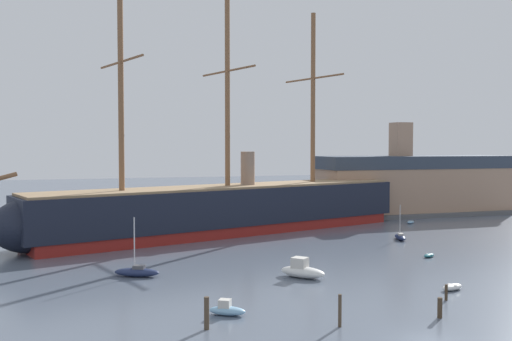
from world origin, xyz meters
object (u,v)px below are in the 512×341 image
dinghy_foreground_right (452,287)px  mooring_piling_midwater (340,311)px  sailboat_mid_left (137,272)px  sailboat_far_left (47,233)px  dinghy_distant_centre (216,219)px  dinghy_mid_right (429,255)px  dinghy_far_right (411,222)px  dockside_warehouse_right (414,185)px  mooring_piling_left_pair (207,313)px  motorboat_foreground_left (227,310)px  motorboat_near_centre (302,271)px  mooring_piling_nearest (446,292)px  sailboat_alongside_stern (400,237)px  mooring_piling_right_pair (440,308)px  tall_ship (228,208)px

dinghy_foreground_right → mooring_piling_midwater: 15.73m
sailboat_mid_left → sailboat_far_left: (-9.57, 29.73, -0.04)m
dinghy_distant_centre → mooring_piling_midwater: bearing=-95.2°
dinghy_mid_right → mooring_piling_midwater: size_ratio=0.83×
dinghy_far_right → dockside_warehouse_right: bearing=55.0°
mooring_piling_left_pair → sailboat_far_left: bearing=104.7°
dinghy_mid_right → dinghy_far_right: bearing=61.5°
dinghy_far_right → motorboat_foreground_left: bearing=-135.9°
motorboat_near_centre → mooring_piling_nearest: 14.17m
mooring_piling_nearest → motorboat_near_centre: bearing=126.3°
motorboat_near_centre → sailboat_alongside_stern: bearing=38.5°
dinghy_mid_right → dockside_warehouse_right: 43.06m
dinghy_distant_centre → mooring_piling_right_pair: size_ratio=1.67×
dockside_warehouse_right → sailboat_mid_left: bearing=-146.4°
mooring_piling_midwater → tall_ship: bearing=85.5°
motorboat_foreground_left → motorboat_near_centre: bearing=44.0°
motorboat_near_centre → dockside_warehouse_right: 57.95m
dinghy_distant_centre → mooring_piling_midwater: 60.40m
dinghy_foreground_right → sailboat_alongside_stern: 27.77m
dinghy_far_right → dinghy_distant_centre: 32.90m
sailboat_far_left → dockside_warehouse_right: size_ratio=0.14×
mooring_piling_midwater → sailboat_far_left: bearing=113.5°
motorboat_near_centre → mooring_piling_right_pair: 16.27m
sailboat_mid_left → dinghy_distant_centre: size_ratio=2.29×
tall_ship → motorboat_foreground_left: (-10.54, -39.78, -3.32)m
dinghy_foreground_right → dinghy_mid_right: bearing=63.2°
dinghy_foreground_right → motorboat_near_centre: size_ratio=0.53×
sailboat_mid_left → dinghy_far_right: sailboat_mid_left is taller
dinghy_foreground_right → dockside_warehouse_right: size_ratio=0.06×
sailboat_far_left → mooring_piling_nearest: size_ratio=4.09×
sailboat_far_left → dockside_warehouse_right: dockside_warehouse_right is taller
motorboat_foreground_left → sailboat_alongside_stern: size_ratio=0.64×
mooring_piling_right_pair → mooring_piling_midwater: 8.16m
motorboat_foreground_left → tall_ship: bearing=75.2°
sailboat_far_left → mooring_piling_nearest: sailboat_far_left is taller
mooring_piling_nearest → tall_ship: bearing=101.1°
dinghy_far_right → mooring_piling_left_pair: size_ratio=0.94×
sailboat_alongside_stern → mooring_piling_right_pair: (-16.60, -32.58, 0.37)m
motorboat_near_centre → dinghy_far_right: bearing=44.1°
sailboat_mid_left → motorboat_foreground_left: bearing=-71.1°
sailboat_mid_left → dockside_warehouse_right: (55.18, 36.63, 5.06)m
dinghy_foreground_right → motorboat_near_centre: (-11.02, 8.66, 0.41)m
dinghy_foreground_right → mooring_piling_left_pair: 23.94m
dinghy_mid_right → mooring_piling_right_pair: 24.48m
sailboat_alongside_stern → sailboat_far_left: size_ratio=0.88×
motorboat_foreground_left → mooring_piling_right_pair: mooring_piling_right_pair is taller
motorboat_near_centre → mooring_piling_midwater: bearing=-102.1°
motorboat_foreground_left → mooring_piling_left_pair: size_ratio=1.32×
mooring_piling_nearest → dockside_warehouse_right: 62.06m
sailboat_alongside_stern → motorboat_foreground_left: bearing=-139.6°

